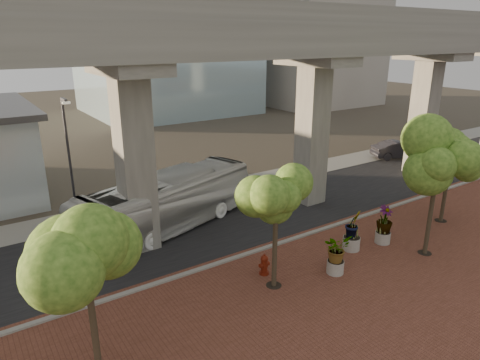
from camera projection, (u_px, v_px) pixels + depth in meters
ground at (254, 233)px, 24.55m from camera, size 160.00×160.00×0.00m
brick_plaza at (363, 300)px, 18.24m from camera, size 70.00×13.00×0.06m
asphalt_road at (235, 221)px, 26.12m from camera, size 90.00×8.00×0.04m
curb_strip at (276, 245)px, 22.95m from camera, size 70.00×0.25×0.16m
far_sidewalk at (193, 194)px, 30.45m from camera, size 90.00×3.00×0.06m
transit_viaduct at (235, 101)px, 23.81m from camera, size 72.00×5.60×12.40m
midrise_block at (316, 29)px, 69.16m from camera, size 18.00×16.00×24.00m
transit_bus at (168, 203)px, 24.49m from camera, size 12.04×5.97×3.27m
parked_car at (398, 150)px, 39.36m from camera, size 5.13×3.52×1.60m
fire_hydrant at (264, 264)px, 20.02m from camera, size 0.52×0.47×1.04m
planter_front at (337, 250)px, 19.90m from camera, size 1.79×1.79×1.97m
planter_right at (385, 221)px, 22.84m from camera, size 1.99×1.99×2.12m
planter_left at (353, 226)px, 22.10m from camera, size 2.00×2.00×2.20m
street_tree_far_west at (85, 260)px, 12.74m from camera, size 4.11×4.11×6.18m
street_tree_near_west at (276, 198)px, 17.91m from camera, size 3.30×3.30×5.73m
street_tree_near_east at (439, 160)px, 20.55m from camera, size 3.96×3.96×6.83m
street_tree_far_east at (451, 155)px, 24.73m from camera, size 3.60×3.60×5.77m
streetlamp_west at (70, 158)px, 23.04m from camera, size 0.38×1.11×7.68m
streetlamp_east at (303, 114)px, 31.41m from camera, size 0.45×1.33×9.16m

